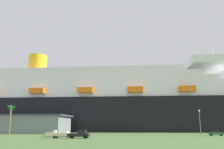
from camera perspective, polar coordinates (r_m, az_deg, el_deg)
name	(u,v)px	position (r m, az deg, el deg)	size (l,w,h in m)	color
ground_plane	(99,134)	(104.18, -3.14, -13.90)	(600.00, 600.00, 0.00)	#4C6B38
cruise_ship	(93,105)	(139.81, -4.63, -7.30)	(263.28, 45.16, 50.66)	black
terminal_building	(8,124)	(119.79, -23.63, -10.79)	(56.28, 22.38, 7.94)	slate
pickup_truck	(79,134)	(65.68, -7.76, -13.94)	(5.64, 2.38, 2.20)	black
small_boat_on_trailer	(59,134)	(67.36, -12.47, -13.80)	(8.70, 2.12, 2.15)	#595960
palm_tree	(11,112)	(96.20, -23.02, -8.31)	(3.03, 2.76, 10.57)	brown
street_lamp	(200,119)	(76.92, 20.20, -9.96)	(0.56, 0.56, 7.94)	slate
parked_car_green_wagon	(216,133)	(88.52, 23.51, -12.72)	(4.89, 2.52, 1.58)	#2D723F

